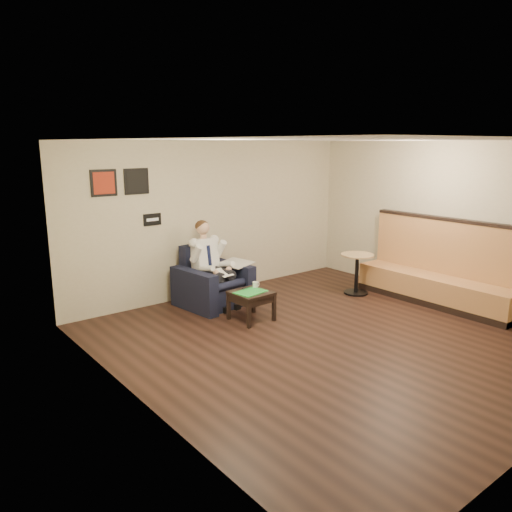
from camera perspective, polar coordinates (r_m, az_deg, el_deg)
ground at (r=7.42m, az=8.89°, el=-9.20°), size 6.00×6.00×0.00m
wall_back at (r=9.27m, az=-4.60°, el=4.33°), size 6.00×0.02×2.80m
wall_left at (r=5.25m, az=-13.38°, el=-2.57°), size 0.02×6.00×2.80m
wall_right at (r=9.43m, az=21.66°, el=3.61°), size 0.02×6.00×2.80m
ceiling at (r=6.89m, az=9.70°, el=12.97°), size 6.00×6.00×0.02m
seating_sign at (r=8.59m, az=-11.77°, el=4.10°), size 0.32×0.02×0.20m
art_print_left at (r=8.19m, az=-17.01°, el=7.99°), size 0.42×0.03×0.42m
art_print_right at (r=8.41m, az=-13.50°, el=8.30°), size 0.42×0.03×0.42m
armchair at (r=8.63m, az=-4.91°, el=-2.35°), size 1.16×1.16×1.02m
seated_man at (r=8.48m, az=-4.36°, el=-1.29°), size 0.77×1.07×1.40m
lap_papers at (r=8.42m, az=-3.85°, el=-1.90°), size 0.29×0.37×0.01m
newspaper at (r=8.77m, az=-2.33°, el=-0.82°), size 0.53×0.62×0.01m
side_table at (r=7.94m, az=-0.55°, el=-5.72°), size 0.59×0.59×0.47m
green_folder at (r=7.84m, az=-0.64°, el=-4.13°), size 0.52×0.41×0.01m
coffee_mug at (r=8.07m, az=-0.09°, el=-3.31°), size 0.09×0.09×0.10m
smartphone at (r=8.03m, az=-1.03°, el=-3.73°), size 0.16×0.09×0.01m
banquette at (r=9.21m, az=20.00°, el=-0.70°), size 0.68×2.86×1.46m
cafe_table at (r=9.47m, az=11.43°, el=-2.02°), size 0.71×0.71×0.76m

